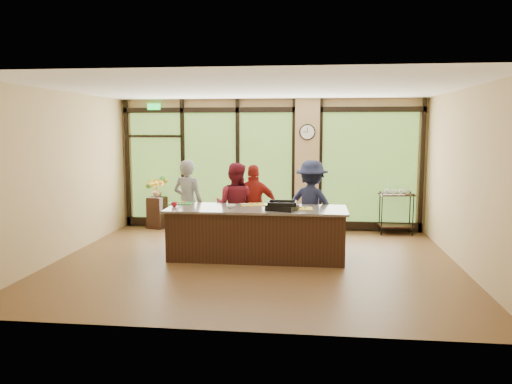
% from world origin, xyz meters
% --- Properties ---
extents(floor, '(7.00, 7.00, 0.00)m').
position_xyz_m(floor, '(0.00, 0.00, 0.00)').
color(floor, brown).
rests_on(floor, ground).
extents(ceiling, '(7.00, 7.00, 0.00)m').
position_xyz_m(ceiling, '(0.00, 0.00, 3.00)').
color(ceiling, white).
rests_on(ceiling, back_wall).
extents(back_wall, '(7.00, 0.00, 7.00)m').
position_xyz_m(back_wall, '(0.00, 3.00, 1.50)').
color(back_wall, tan).
rests_on(back_wall, floor).
extents(left_wall, '(0.00, 6.00, 6.00)m').
position_xyz_m(left_wall, '(-3.50, 0.00, 1.50)').
color(left_wall, tan).
rests_on(left_wall, floor).
extents(right_wall, '(0.00, 6.00, 6.00)m').
position_xyz_m(right_wall, '(3.50, 0.00, 1.50)').
color(right_wall, tan).
rests_on(right_wall, floor).
extents(window_wall, '(6.90, 0.12, 3.00)m').
position_xyz_m(window_wall, '(0.16, 2.95, 1.39)').
color(window_wall, tan).
rests_on(window_wall, floor).
extents(island_base, '(3.10, 1.00, 0.88)m').
position_xyz_m(island_base, '(0.00, 0.30, 0.44)').
color(island_base, black).
rests_on(island_base, floor).
extents(countertop, '(3.20, 1.10, 0.04)m').
position_xyz_m(countertop, '(0.00, 0.30, 0.90)').
color(countertop, slate).
rests_on(countertop, island_base).
extents(wall_clock, '(0.36, 0.04, 0.36)m').
position_xyz_m(wall_clock, '(0.85, 2.87, 2.25)').
color(wall_clock, black).
rests_on(wall_clock, window_wall).
extents(cook_left, '(0.72, 0.57, 1.73)m').
position_xyz_m(cook_left, '(-1.45, 1.05, 0.87)').
color(cook_left, gray).
rests_on(cook_left, floor).
extents(cook_midleft, '(0.93, 0.79, 1.68)m').
position_xyz_m(cook_midleft, '(-0.51, 1.03, 0.84)').
color(cook_midleft, maroon).
rests_on(cook_midleft, floor).
extents(cook_midright, '(1.00, 0.50, 1.64)m').
position_xyz_m(cook_midright, '(-0.14, 1.10, 0.82)').
color(cook_midright, maroon).
rests_on(cook_midright, floor).
extents(cook_right, '(1.27, 0.99, 1.73)m').
position_xyz_m(cook_right, '(0.97, 1.12, 0.86)').
color(cook_right, '#191D38').
rests_on(cook_right, floor).
extents(roasting_pan, '(0.59, 0.52, 0.09)m').
position_xyz_m(roasting_pan, '(0.47, 0.10, 0.96)').
color(roasting_pan, black).
rests_on(roasting_pan, countertop).
extents(mixing_bowl, '(0.33, 0.33, 0.07)m').
position_xyz_m(mixing_bowl, '(0.32, 0.30, 0.96)').
color(mixing_bowl, silver).
rests_on(mixing_bowl, countertop).
extents(cutting_board_left, '(0.47, 0.38, 0.01)m').
position_xyz_m(cutting_board_left, '(-1.50, 0.65, 0.93)').
color(cutting_board_left, '#318832').
rests_on(cutting_board_left, countertop).
extents(cutting_board_center, '(0.53, 0.46, 0.01)m').
position_xyz_m(cutting_board_center, '(-0.11, 0.63, 0.93)').
color(cutting_board_center, gold).
rests_on(cutting_board_center, countertop).
extents(cutting_board_right, '(0.43, 0.32, 0.01)m').
position_xyz_m(cutting_board_right, '(0.77, 0.27, 0.93)').
color(cutting_board_right, gold).
rests_on(cutting_board_right, countertop).
extents(prep_bowl_near, '(0.20, 0.20, 0.05)m').
position_xyz_m(prep_bowl_near, '(-0.46, 0.25, 0.94)').
color(prep_bowl_near, white).
rests_on(prep_bowl_near, countertop).
extents(prep_bowl_mid, '(0.17, 0.17, 0.04)m').
position_xyz_m(prep_bowl_mid, '(-0.45, 0.39, 0.94)').
color(prep_bowl_mid, white).
rests_on(prep_bowl_mid, countertop).
extents(prep_bowl_far, '(0.14, 0.14, 0.03)m').
position_xyz_m(prep_bowl_far, '(-0.25, 0.57, 0.93)').
color(prep_bowl_far, white).
rests_on(prep_bowl_far, countertop).
extents(red_ramekin, '(0.13, 0.13, 0.09)m').
position_xyz_m(red_ramekin, '(-1.50, 0.24, 0.96)').
color(red_ramekin, '#AC111B').
rests_on(red_ramekin, countertop).
extents(flower_stand, '(0.45, 0.45, 0.74)m').
position_xyz_m(flower_stand, '(-2.64, 2.75, 0.37)').
color(flower_stand, black).
rests_on(flower_stand, floor).
extents(flower_vase, '(0.27, 0.27, 0.24)m').
position_xyz_m(flower_vase, '(-2.64, 2.75, 0.86)').
color(flower_vase, '#90734E').
rests_on(flower_vase, flower_stand).
extents(bar_cart, '(0.78, 0.51, 1.00)m').
position_xyz_m(bar_cart, '(2.83, 2.72, 0.60)').
color(bar_cart, black).
rests_on(bar_cart, floor).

